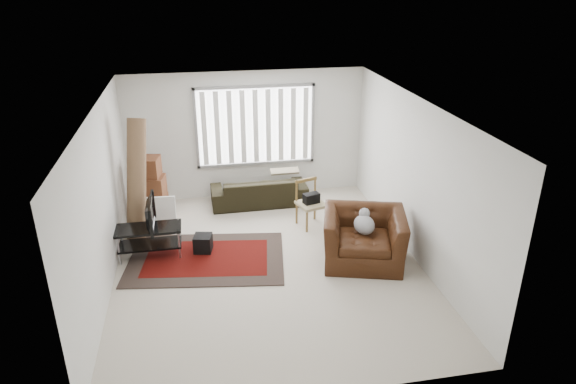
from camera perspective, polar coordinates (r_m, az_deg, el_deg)
name	(u,v)px	position (r m, az deg, el deg)	size (l,w,h in m)	color
room	(264,155)	(8.45, -2.69, 4.10)	(6.00, 6.02, 2.71)	beige
persian_rug	(207,258)	(8.98, -9.03, -7.29)	(2.84, 2.10, 0.02)	black
tv_stand	(149,235)	(9.09, -15.16, -4.67)	(1.10, 0.49, 0.55)	black
tv	(147,214)	(8.91, -15.43, -2.36)	(0.89, 0.12, 0.51)	black
subwoofer	(203,243)	(9.12, -9.42, -5.63)	(0.30, 0.30, 0.30)	black
moving_boxes	(152,191)	(10.35, -14.88, 0.12)	(0.60, 0.57, 1.28)	brown
white_flatpack	(162,214)	(9.96, -13.83, -2.37)	(0.52, 0.08, 0.66)	silver
rolled_rug	(137,181)	(9.51, -16.48, 1.17)	(0.33, 0.33, 2.22)	brown
sofa	(259,187)	(10.76, -3.25, 0.59)	(1.99, 0.86, 0.77)	black
side_chair	(311,202)	(9.79, 2.54, -1.07)	(0.60, 0.60, 0.90)	#92845F
armchair	(364,234)	(8.69, 8.43, -4.66)	(1.61, 1.49, 0.99)	#361A0B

